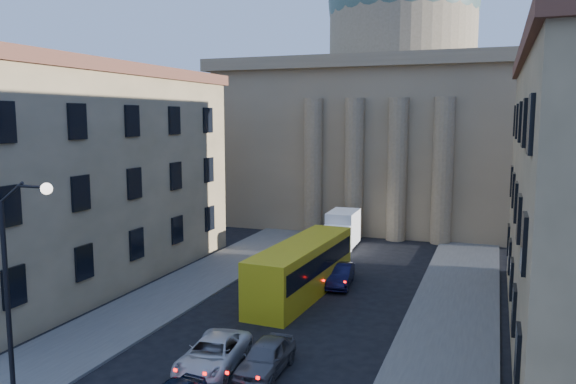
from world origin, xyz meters
name	(u,v)px	position (x,y,z in m)	size (l,w,h in m)	color
sidewalk_left	(140,312)	(-8.50, 18.00, 0.07)	(5.00, 60.00, 0.15)	#55534E
sidewalk_right	(444,355)	(8.50, 18.00, 0.07)	(5.00, 60.00, 0.15)	#55534E
church	(399,111)	(0.00, 55.47, 11.88)	(68.02, 28.76, 36.60)	#78664A
building_left	(65,174)	(-17.00, 22.00, 7.42)	(11.60, 26.60, 14.70)	tan
street_lamp	(16,271)	(-6.97, 8.00, 5.29)	(2.62, 0.44, 8.83)	black
car_left_mid	(213,354)	(-1.09, 13.03, 0.70)	(2.33, 5.06, 1.41)	silver
car_right_far	(266,357)	(1.27, 13.53, 0.73)	(1.72, 4.27, 1.45)	#4D4D52
car_right_distant	(340,275)	(0.91, 27.28, 0.73)	(1.54, 4.42, 1.46)	black
city_bus	(302,267)	(-0.85, 24.63, 1.81)	(3.38, 12.07, 3.37)	gold
box_truck	(341,231)	(-1.82, 37.71, 1.49)	(2.44, 5.81, 3.15)	white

